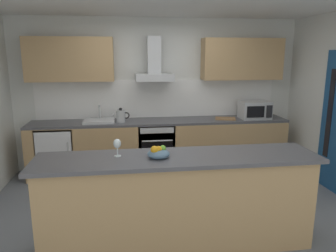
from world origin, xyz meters
The scene contains 15 objects.
ground centered at (0.00, 0.00, -0.01)m, with size 5.91×4.62×0.02m, color slate.
wall_back centered at (0.00, 1.87, 1.30)m, with size 5.91×0.12×2.60m, color silver.
backsplash_tile centered at (0.00, 1.80, 1.23)m, with size 4.18×0.02×0.66m, color white.
counter_back centered at (0.00, 1.49, 0.45)m, with size 4.33×0.60×0.90m.
counter_island centered at (-0.07, -0.76, 0.50)m, with size 2.84×0.64×0.99m.
upper_cabinets centered at (0.00, 1.64, 1.91)m, with size 4.27×0.32×0.70m.
oven centered at (-0.09, 1.46, 0.46)m, with size 0.60×0.62×0.80m.
refrigerator centered at (-1.70, 1.46, 0.43)m, with size 0.58×0.60×0.85m.
microwave centered at (1.64, 1.43, 1.05)m, with size 0.50×0.38×0.30m.
sink centered at (-1.01, 1.47, 0.93)m, with size 0.50×0.40×0.26m.
kettle centered at (-0.66, 1.43, 1.01)m, with size 0.29×0.15×0.24m.
range_hood centered at (-0.09, 1.59, 1.79)m, with size 0.62×0.45×0.72m.
wine_glass centered at (-0.67, -0.68, 1.11)m, with size 0.08×0.08×0.18m.
fruit_bowl centered at (-0.27, -0.77, 1.04)m, with size 0.22×0.22×0.13m.
chopping_board centered at (1.12, 1.44, 0.91)m, with size 0.34×0.22×0.02m, color #9E7247.
Camera 1 is at (-0.58, -3.74, 1.97)m, focal length 33.95 mm.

